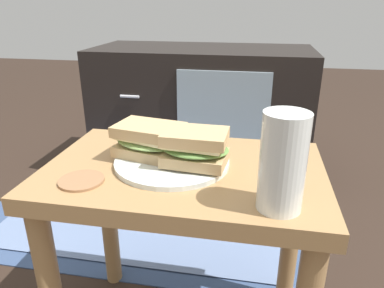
{
  "coord_description": "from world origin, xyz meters",
  "views": [
    {
      "loc": [
        0.14,
        -0.64,
        0.77
      ],
      "look_at": [
        0.02,
        0.0,
        0.51
      ],
      "focal_mm": 33.32,
      "sensor_mm": 36.0,
      "label": 1
    }
  ],
  "objects_px": {
    "sandwich_back": "(195,147)",
    "coaster": "(81,180)",
    "sandwich_front": "(150,140)",
    "tv_cabinet": "(202,111)",
    "beer_glass": "(282,165)",
    "plate": "(172,162)"
  },
  "relations": [
    {
      "from": "sandwich_front",
      "to": "coaster",
      "type": "distance_m",
      "value": 0.16
    },
    {
      "from": "sandwich_front",
      "to": "coaster",
      "type": "xyz_separation_m",
      "value": [
        -0.1,
        -0.12,
        -0.04
      ]
    },
    {
      "from": "sandwich_front",
      "to": "sandwich_back",
      "type": "height_order",
      "value": "sandwich_back"
    },
    {
      "from": "sandwich_front",
      "to": "beer_glass",
      "type": "height_order",
      "value": "beer_glass"
    },
    {
      "from": "plate",
      "to": "tv_cabinet",
      "type": "bearing_deg",
      "value": 95.24
    },
    {
      "from": "sandwich_back",
      "to": "sandwich_front",
      "type": "bearing_deg",
      "value": 162.43
    },
    {
      "from": "tv_cabinet",
      "to": "sandwich_front",
      "type": "height_order",
      "value": "tv_cabinet"
    },
    {
      "from": "sandwich_back",
      "to": "coaster",
      "type": "bearing_deg",
      "value": -155.5
    },
    {
      "from": "sandwich_back",
      "to": "beer_glass",
      "type": "xyz_separation_m",
      "value": [
        0.16,
        -0.11,
        0.03
      ]
    },
    {
      "from": "plate",
      "to": "coaster",
      "type": "xyz_separation_m",
      "value": [
        -0.15,
        -0.11,
        -0.0
      ]
    },
    {
      "from": "sandwich_front",
      "to": "sandwich_back",
      "type": "distance_m",
      "value": 0.11
    },
    {
      "from": "plate",
      "to": "sandwich_front",
      "type": "relative_size",
      "value": 1.42
    },
    {
      "from": "tv_cabinet",
      "to": "coaster",
      "type": "xyz_separation_m",
      "value": [
        -0.06,
        -1.05,
        0.17
      ]
    },
    {
      "from": "plate",
      "to": "sandwich_front",
      "type": "xyz_separation_m",
      "value": [
        -0.05,
        0.02,
        0.04
      ]
    },
    {
      "from": "beer_glass",
      "to": "coaster",
      "type": "relative_size",
      "value": 1.92
    },
    {
      "from": "plate",
      "to": "sandwich_front",
      "type": "bearing_deg",
      "value": 162.43
    },
    {
      "from": "plate",
      "to": "sandwich_back",
      "type": "distance_m",
      "value": 0.07
    },
    {
      "from": "sandwich_front",
      "to": "beer_glass",
      "type": "xyz_separation_m",
      "value": [
        0.26,
        -0.15,
        0.03
      ]
    },
    {
      "from": "tv_cabinet",
      "to": "coaster",
      "type": "distance_m",
      "value": 1.06
    },
    {
      "from": "sandwich_front",
      "to": "sandwich_back",
      "type": "xyz_separation_m",
      "value": [
        0.1,
        -0.03,
        0.0
      ]
    },
    {
      "from": "sandwich_front",
      "to": "coaster",
      "type": "height_order",
      "value": "sandwich_front"
    },
    {
      "from": "tv_cabinet",
      "to": "beer_glass",
      "type": "bearing_deg",
      "value": -74.65
    }
  ]
}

